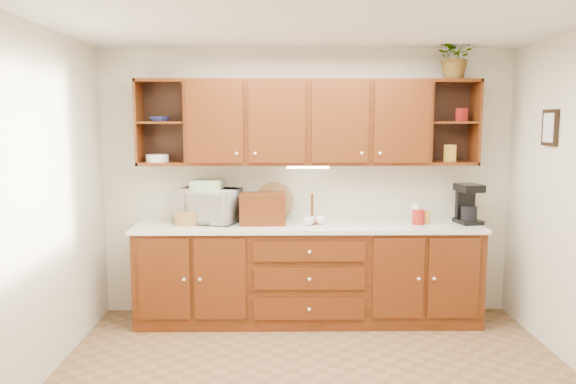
{
  "coord_description": "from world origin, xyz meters",
  "views": [
    {
      "loc": [
        -0.25,
        -3.75,
        1.91
      ],
      "look_at": [
        -0.19,
        1.15,
        1.28
      ],
      "focal_mm": 35.0,
      "sensor_mm": 36.0,
      "label": 1
    }
  ],
  "objects_px": {
    "coffee_maker": "(468,204)",
    "microwave": "(207,206)",
    "bread_box": "(263,209)",
    "potted_plant": "(456,57)"
  },
  "relations": [
    {
      "from": "bread_box",
      "to": "potted_plant",
      "type": "relative_size",
      "value": 1.01
    },
    {
      "from": "bread_box",
      "to": "potted_plant",
      "type": "distance_m",
      "value": 2.29
    },
    {
      "from": "microwave",
      "to": "bread_box",
      "type": "relative_size",
      "value": 1.39
    },
    {
      "from": "microwave",
      "to": "coffee_maker",
      "type": "relative_size",
      "value": 1.56
    },
    {
      "from": "coffee_maker",
      "to": "potted_plant",
      "type": "distance_m",
      "value": 1.39
    },
    {
      "from": "microwave",
      "to": "bread_box",
      "type": "bearing_deg",
      "value": 5.77
    },
    {
      "from": "microwave",
      "to": "potted_plant",
      "type": "distance_m",
      "value": 2.72
    },
    {
      "from": "coffee_maker",
      "to": "microwave",
      "type": "bearing_deg",
      "value": 169.24
    },
    {
      "from": "bread_box",
      "to": "potted_plant",
      "type": "xyz_separation_m",
      "value": [
        1.8,
        0.1,
        1.41
      ]
    },
    {
      "from": "microwave",
      "to": "potted_plant",
      "type": "height_order",
      "value": "potted_plant"
    }
  ]
}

